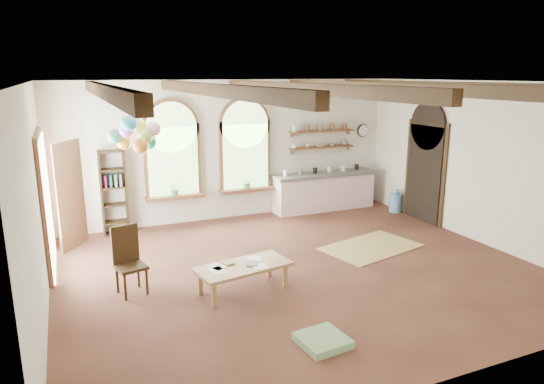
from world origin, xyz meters
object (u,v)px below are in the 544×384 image
kitchen_counter (324,191)px  balloon_cluster (136,133)px  side_chair (131,275)px  coffee_table (243,268)px

kitchen_counter → balloon_cluster: balloon_cluster is taller
side_chair → balloon_cluster: bearing=72.7°
side_chair → balloon_cluster: balloon_cluster is taller
kitchen_counter → balloon_cluster: (-4.71, -1.75, 1.86)m
kitchen_counter → side_chair: bearing=-149.3°
kitchen_counter → side_chair: (-5.11, -3.03, -0.17)m
coffee_table → balloon_cluster: balloon_cluster is taller
coffee_table → balloon_cluster: (-1.23, 1.87, 1.96)m
kitchen_counter → side_chair: side_chair is taller
coffee_table → side_chair: 1.74m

